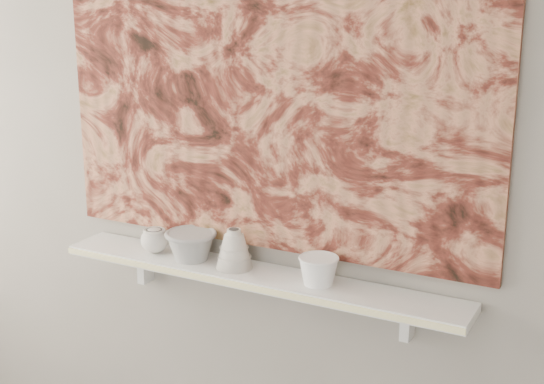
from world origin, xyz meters
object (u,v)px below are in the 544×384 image
Objects in this scene: painting at (267,78)px; bowl_grey at (191,245)px; shelf at (255,276)px; cup_cream at (155,240)px; bell_vessel at (234,248)px; bowl_white at (319,270)px.

painting is 8.61× the size of bowl_grey.
painting is at bearing 90.00° from shelf.
bell_vessel is at bearing 0.00° from cup_cream.
bell_vessel is 0.30m from bowl_white.
painting reaches higher than cup_cream.
cup_cream is (-0.15, 0.00, -0.01)m from bowl_grey.
bell_vessel is 1.06× the size of bowl_white.
painting is at bearing 18.20° from bowl_grey.
bowl_grey is (-0.24, 0.00, 0.07)m from shelf.
cup_cream is 0.72× the size of bell_vessel.
bowl_grey is at bearing 180.00° from bowl_white.
shelf is at bearing 0.00° from bowl_grey.
shelf is 0.40m from cup_cream.
cup_cream is 0.62m from bowl_white.
bowl_white is at bearing 0.00° from shelf.
bowl_grey is 1.32× the size of bell_vessel.
bell_vessel is (0.32, 0.00, 0.02)m from cup_cream.
bell_vessel is (-0.08, -0.08, -0.54)m from painting.
painting is 15.77× the size of cup_cream.
bowl_white is (0.30, 0.00, -0.02)m from bell_vessel.
painting is at bearing 46.05° from bell_vessel.
bowl_white is at bearing 0.00° from bowl_grey.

